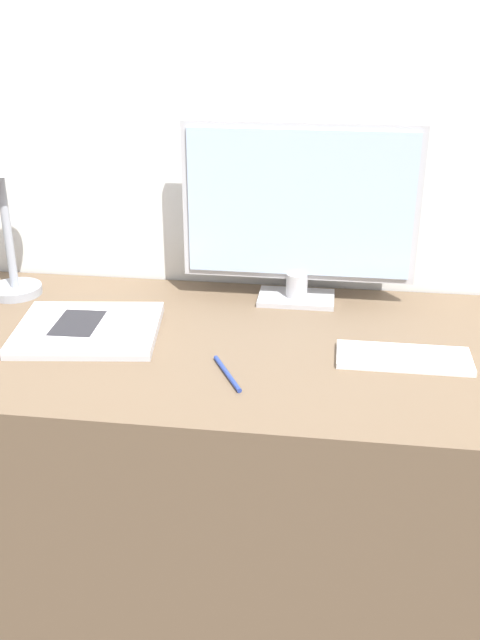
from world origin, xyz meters
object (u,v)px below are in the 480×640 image
at_px(monitor, 299,212).
at_px(desk_lamp, 2,193).
at_px(ereader, 78,325).
at_px(keyboard, 404,357).
at_px(laptop, 88,329).
at_px(pen, 227,373).

distance_m(monitor, desk_lamp, 0.67).
bearing_deg(ereader, keyboard, -1.73).
distance_m(ereader, desk_lamp, 0.38).
height_order(monitor, ereader, monitor).
relative_size(laptop, desk_lamp, 0.88).
bearing_deg(monitor, laptop, -149.85).
distance_m(keyboard, laptop, 0.65).
bearing_deg(desk_lamp, monitor, 4.54).
height_order(ereader, desk_lamp, desk_lamp).
xyz_separation_m(laptop, ereader, (-0.02, -0.01, 0.02)).
relative_size(monitor, pen, 4.17).
bearing_deg(keyboard, desk_lamp, 165.83).
xyz_separation_m(ereader, pen, (0.33, -0.13, -0.02)).
height_order(ereader, pen, ereader).
height_order(desk_lamp, pen, desk_lamp).
xyz_separation_m(monitor, keyboard, (0.23, -0.28, -0.21)).
bearing_deg(pen, desk_lamp, 149.44).
distance_m(laptop, desk_lamp, 0.39).
bearing_deg(laptop, ereader, -140.52).
bearing_deg(desk_lamp, pen, -30.56).
bearing_deg(monitor, desk_lamp, -175.46).
distance_m(keyboard, ereader, 0.67).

